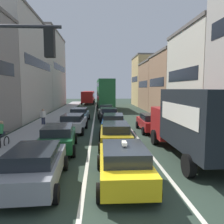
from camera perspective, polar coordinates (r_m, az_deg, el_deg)
The scene contains 21 objects.
ground_plane at distance 7.80m, azimuth 5.71°, elevation -21.62°, with size 140.00×140.00×0.00m, color #2B3A2F.
sidewalk_left at distance 27.62m, azimuth -15.05°, elevation -1.47°, with size 2.60×64.00×0.14m, color #9C9C9C.
lane_stripe_left at distance 27.06m, azimuth -4.62°, elevation -1.57°, with size 0.16×60.00×0.01m, color silver.
lane_stripe_right at distance 27.21m, azimuth 2.56°, elevation -1.51°, with size 0.16×60.00×0.01m, color silver.
building_row_left at distance 32.49m, azimuth -23.36°, elevation 10.08°, with size 7.20×43.90×13.91m.
building_row_right at distance 29.63m, azimuth 18.64°, elevation 8.76°, with size 7.20×43.90×13.59m.
removalist_box_truck at distance 12.04m, azimuth 20.28°, elevation -2.15°, with size 2.77×7.73×3.58m.
taxi_centre_lane_front at distance 8.65m, azimuth 3.04°, elevation -12.97°, with size 2.08×4.31×1.66m.
sedan_left_lane_front at distance 8.89m, azimuth -19.17°, elevation -12.79°, with size 2.22×4.38×1.49m.
sedan_centre_lane_second at distance 13.85m, azimuth 0.81°, elevation -5.66°, with size 2.12×4.33×1.49m.
wagon_left_lane_second at distance 13.33m, azimuth -13.66°, elevation -6.30°, with size 2.29×4.41×1.49m.
hatchback_centre_lane_third at distance 18.50m, azimuth 0.34°, elevation -2.66°, with size 2.30×4.41×1.49m.
sedan_left_lane_third at distance 18.66m, azimuth -9.98°, elevation -2.68°, with size 2.25×4.39×1.49m.
coupe_centre_lane_fourth at distance 24.34m, azimuth -1.00°, elevation -0.54°, with size 2.27×4.40×1.49m.
sedan_left_lane_fourth at distance 24.33m, azimuth -8.39°, elevation -0.60°, with size 2.17×4.35×1.49m.
sedan_centre_lane_fifth at distance 29.06m, azimuth -1.52°, elevation 0.55°, with size 2.27×4.40×1.49m.
sedan_right_lane_behind_truck at distance 18.91m, azimuth 10.06°, elevation -2.57°, with size 2.09×4.31×1.49m.
bus_mid_queue_primary at distance 38.20m, azimuth -1.81°, elevation 4.95°, with size 3.08×10.58×5.06m.
bus_far_queue_secondary at distance 51.91m, azimuth -6.14°, elevation 4.05°, with size 2.89×10.53×2.90m.
cyclist_on_sidewalk at distance 14.71m, azimuth -26.59°, elevation -5.41°, with size 0.50×1.73×1.72m.
pedestrian_near_kerb at distance 22.44m, azimuth -17.32°, elevation -1.00°, with size 0.51×0.34×1.66m.
Camera 1 is at (-1.13, -6.81, 3.63)m, focal length 35.47 mm.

